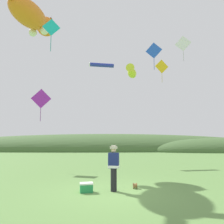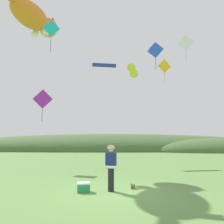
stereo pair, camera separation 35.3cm
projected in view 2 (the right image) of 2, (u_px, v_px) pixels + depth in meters
The scene contains 13 objects.
ground_plane at pixel (113, 193), 8.27m from camera, with size 120.00×120.00×0.00m, color #5B8442.
distant_hill_ridge at pixel (129, 150), 35.73m from camera, with size 63.29×14.19×5.36m.
festival_attendant at pixel (111, 166), 8.59m from camera, with size 0.47×0.36×1.77m.
kite_spool at pixel (133, 186), 8.92m from camera, with size 0.16×0.23×0.23m.
picnic_cooler at pixel (84, 187), 8.37m from camera, with size 0.54×0.40×0.36m.
kite_giant_cat at pixel (34, 19), 16.37m from camera, with size 2.91×6.38×2.01m.
kite_fish_windsock at pixel (133, 72), 16.72m from camera, with size 1.13×2.40×0.71m.
kite_tube_streamer at pixel (104, 65), 20.70m from camera, with size 2.36×0.74×0.44m.
kite_diamond_violet at pixel (43, 99), 15.37m from camera, with size 1.38×0.18×2.28m.
kite_diamond_blue at pixel (155, 50), 16.88m from camera, with size 1.21×0.50×2.20m.
kite_diamond_teal at pixel (51, 29), 12.20m from camera, with size 0.97×0.19×1.88m.
kite_diamond_gold at pixel (164, 66), 21.35m from camera, with size 1.39×0.26×2.31m.
kite_diamond_white at pixel (185, 43), 18.81m from camera, with size 1.27×0.62×2.30m.
Camera 2 is at (-0.07, -8.57, 2.08)m, focal length 35.00 mm.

